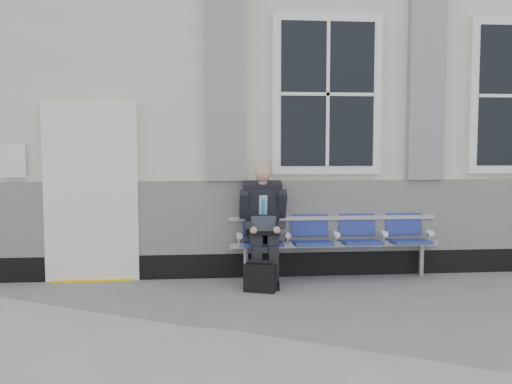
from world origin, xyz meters
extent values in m
cube|color=silver|center=(0.00, 3.50, 2.10)|extent=(14.00, 4.00, 4.20)
cube|color=black|center=(0.00, 1.47, 0.15)|extent=(14.00, 0.10, 0.30)
cube|color=silver|center=(0.00, 1.46, 0.75)|extent=(14.00, 0.08, 0.90)
cube|color=gray|center=(-3.40, 1.44, 2.40)|extent=(0.45, 0.14, 2.40)
cube|color=gray|center=(-0.90, 1.44, 2.40)|extent=(0.45, 0.14, 2.40)
cube|color=white|center=(-2.15, 1.46, 2.25)|extent=(1.35, 0.10, 1.95)
cube|color=black|center=(-2.15, 1.41, 2.25)|extent=(1.15, 0.02, 1.75)
cube|color=black|center=(-5.00, 1.60, 1.05)|extent=(0.95, 0.30, 2.10)
cube|color=white|center=(-5.00, 1.45, 1.05)|extent=(1.10, 0.10, 2.20)
cube|color=gold|center=(-5.00, 1.48, 0.01)|extent=(0.95, 0.30, 0.02)
cube|color=white|center=(-5.90, 1.45, 1.45)|extent=(0.30, 0.02, 0.40)
cube|color=#9EA0A3|center=(-2.06, 1.30, 0.42)|extent=(2.60, 0.07, 0.07)
cube|color=#9EA0A3|center=(-2.06, 1.42, 0.73)|extent=(2.60, 0.05, 0.05)
cylinder|color=#9EA0A3|center=(-3.16, 1.30, 0.20)|extent=(0.06, 0.06, 0.39)
cylinder|color=#9EA0A3|center=(-0.96, 1.30, 0.20)|extent=(0.06, 0.06, 0.39)
cube|color=navy|center=(-2.96, 1.22, 0.45)|extent=(0.46, 0.42, 0.07)
cube|color=navy|center=(-2.96, 1.43, 0.71)|extent=(0.46, 0.10, 0.40)
cube|color=navy|center=(-2.36, 1.22, 0.45)|extent=(0.46, 0.42, 0.07)
cube|color=navy|center=(-2.36, 1.43, 0.71)|extent=(0.46, 0.10, 0.40)
cube|color=navy|center=(-1.76, 1.22, 0.45)|extent=(0.46, 0.42, 0.07)
cube|color=navy|center=(-1.76, 1.43, 0.71)|extent=(0.46, 0.10, 0.40)
cube|color=navy|center=(-1.16, 1.22, 0.45)|extent=(0.46, 0.42, 0.07)
cube|color=navy|center=(-1.16, 1.43, 0.71)|extent=(0.46, 0.10, 0.40)
cylinder|color=white|center=(-3.24, 1.25, 0.55)|extent=(0.07, 0.12, 0.07)
cylinder|color=white|center=(-2.66, 1.25, 0.55)|extent=(0.07, 0.12, 0.07)
cylinder|color=white|center=(-2.06, 1.25, 0.55)|extent=(0.07, 0.12, 0.07)
cylinder|color=white|center=(-1.46, 1.25, 0.55)|extent=(0.07, 0.12, 0.07)
cylinder|color=white|center=(-0.88, 1.25, 0.55)|extent=(0.07, 0.12, 0.07)
cube|color=black|center=(-3.07, 0.86, 0.04)|extent=(0.11, 0.25, 0.09)
cube|color=black|center=(-2.88, 0.86, 0.04)|extent=(0.11, 0.25, 0.09)
cube|color=black|center=(-3.07, 0.92, 0.25)|extent=(0.12, 0.13, 0.47)
cube|color=black|center=(-2.88, 0.92, 0.25)|extent=(0.12, 0.13, 0.47)
cube|color=black|center=(-3.06, 1.13, 0.54)|extent=(0.14, 0.43, 0.13)
cube|color=black|center=(-2.87, 1.13, 0.54)|extent=(0.14, 0.43, 0.13)
cube|color=black|center=(-2.96, 1.32, 0.85)|extent=(0.41, 0.33, 0.60)
cube|color=#A8C5DE|center=(-2.96, 1.20, 0.87)|extent=(0.10, 0.09, 0.34)
cube|color=#289DBC|center=(-2.96, 1.20, 0.85)|extent=(0.04, 0.08, 0.28)
cube|color=black|center=(-2.96, 1.29, 1.14)|extent=(0.46, 0.24, 0.14)
cylinder|color=tan|center=(-2.96, 1.24, 1.21)|extent=(0.11, 0.11, 0.10)
sphere|color=tan|center=(-2.97, 1.19, 1.30)|extent=(0.20, 0.20, 0.20)
cube|color=black|center=(-3.19, 1.23, 0.93)|extent=(0.10, 0.27, 0.35)
cube|color=black|center=(-2.74, 1.22, 0.93)|extent=(0.10, 0.27, 0.35)
cube|color=black|center=(-3.16, 1.06, 0.70)|extent=(0.09, 0.30, 0.13)
cube|color=black|center=(-2.78, 1.05, 0.70)|extent=(0.09, 0.30, 0.13)
sphere|color=tan|center=(-3.10, 0.92, 0.66)|extent=(0.09, 0.09, 0.09)
sphere|color=tan|center=(-2.84, 0.92, 0.66)|extent=(0.09, 0.09, 0.09)
cube|color=black|center=(-2.97, 0.99, 0.61)|extent=(0.32, 0.23, 0.02)
cube|color=black|center=(-2.97, 1.10, 0.71)|extent=(0.32, 0.09, 0.20)
cube|color=black|center=(-2.97, 1.10, 0.71)|extent=(0.29, 0.07, 0.17)
cube|color=black|center=(-3.05, 0.72, 0.16)|extent=(0.38, 0.26, 0.31)
cylinder|color=black|center=(-3.05, 0.72, 0.33)|extent=(0.28, 0.15, 0.06)
camera|label=1|loc=(-3.70, -5.48, 1.61)|focal=40.00mm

